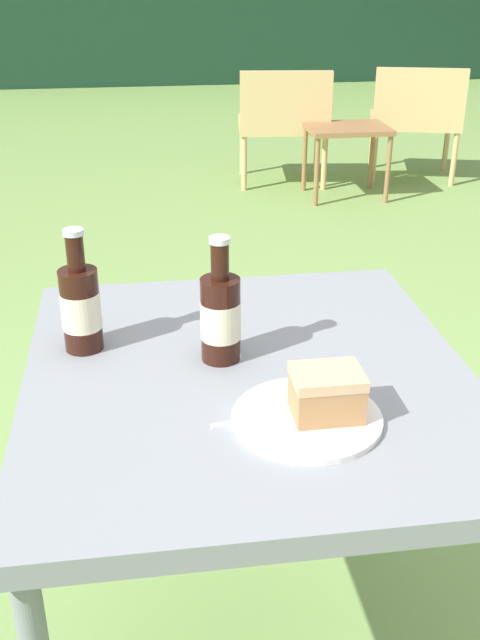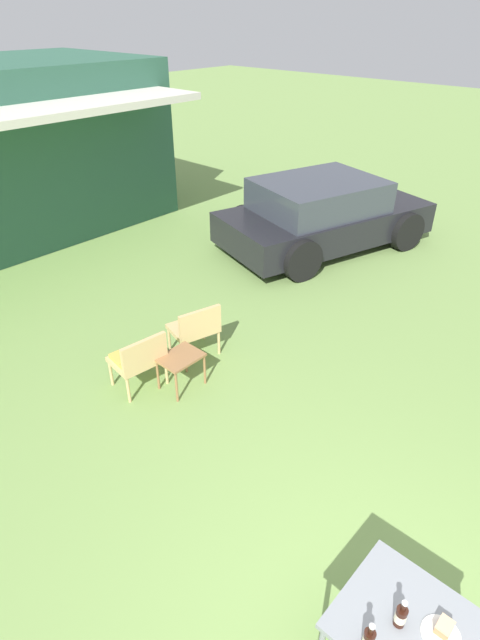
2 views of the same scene
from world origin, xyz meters
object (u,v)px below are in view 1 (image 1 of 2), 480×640
object	(u,v)px
patio_table	(248,407)
garden_side_table	(347,136)
cola_bottle_near	(221,316)
wicker_chair_cushioned	(283,118)
cola_bottle_far	(81,306)
cake_on_plate	(318,404)
wicker_chair_plain	(416,114)

from	to	relation	value
patio_table	garden_side_table	bearing A→B (deg)	71.46
garden_side_table	cola_bottle_near	xyz separation A→B (m)	(-1.18, -3.34, 0.43)
wicker_chair_cushioned	garden_side_table	size ratio (longest dim) A/B	1.51
cola_bottle_near	cola_bottle_far	distance (m)	0.26
patio_table	cola_bottle_far	bearing A→B (deg)	156.10
cola_bottle_far	cola_bottle_near	bearing A→B (deg)	-17.06
patio_table	cola_bottle_near	xyz separation A→B (m)	(-0.04, 0.05, 0.16)
wicker_chair_cushioned	cola_bottle_near	size ratio (longest dim) A/B	3.26
garden_side_table	cola_bottle_near	distance (m)	3.57
wicker_chair_cushioned	garden_side_table	world-z (taller)	wicker_chair_cushioned
patio_table	cola_bottle_far	distance (m)	0.35
cola_bottle_near	cola_bottle_far	bearing A→B (deg)	162.94
cola_bottle_near	cola_bottle_far	size ratio (longest dim) A/B	1.00
cake_on_plate	cola_bottle_far	world-z (taller)	cola_bottle_far
wicker_chair_plain	cake_on_plate	xyz separation A→B (m)	(-1.62, -3.90, 0.32)
wicker_chair_cushioned	patio_table	distance (m)	3.84
cola_bottle_near	garden_side_table	bearing A→B (deg)	70.57
wicker_chair_plain	patio_table	size ratio (longest dim) A/B	0.89
garden_side_table	patio_table	xyz separation A→B (m)	(-1.14, -3.39, 0.28)
cola_bottle_far	cake_on_plate	bearing A→B (deg)	-38.55
wicker_chair_cushioned	cola_bottle_near	world-z (taller)	cola_bottle_near
patio_table	wicker_chair_plain	bearing A→B (deg)	65.49
wicker_chair_cushioned	cola_bottle_near	xyz separation A→B (m)	(-0.85, -3.70, 0.38)
wicker_chair_plain	cake_on_plate	world-z (taller)	cake_on_plate
garden_side_table	wicker_chair_cushioned	bearing A→B (deg)	133.08
cake_on_plate	cola_bottle_near	world-z (taller)	cola_bottle_near
patio_table	cola_bottle_far	size ratio (longest dim) A/B	3.66
wicker_chair_cushioned	cola_bottle_far	xyz separation A→B (m)	(-1.09, -3.62, 0.38)
wicker_chair_plain	garden_side_table	world-z (taller)	wicker_chair_plain
patio_table	cake_on_plate	xyz separation A→B (m)	(0.08, -0.17, 0.10)
wicker_chair_plain	cola_bottle_near	bearing A→B (deg)	79.79
garden_side_table	cola_bottle_near	size ratio (longest dim) A/B	2.17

